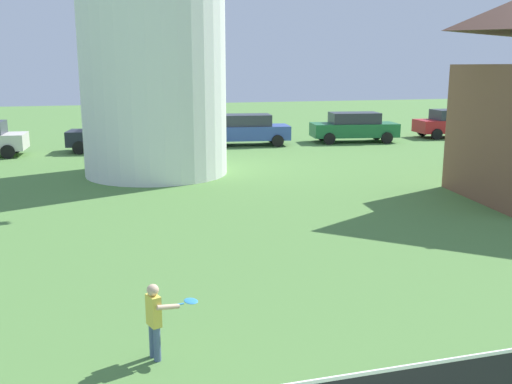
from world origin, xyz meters
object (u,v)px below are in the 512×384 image
Objects in this scene: parked_car_blue at (246,129)px; parked_car_red at (454,123)px; player_far at (156,316)px; parked_car_black at (111,134)px; parked_car_green at (354,127)px.

parked_car_blue and parked_car_red have the same top height.
parked_car_black is at bearing 89.50° from player_far.
player_far is 21.99m from parked_car_blue.
player_far is at bearing -121.73° from parked_car_green.
parked_car_red is (19.06, 20.90, 0.19)m from player_far.
parked_car_blue is at bearing 71.74° from player_far.
parked_car_green is at bearing -176.63° from parked_car_red.
parked_car_red is at bearing 0.08° from parked_car_blue.
player_far is at bearing -108.26° from parked_car_blue.
parked_car_black reaches higher than player_far.
parked_car_green is (12.69, 20.53, 0.19)m from player_far.
parked_car_black and parked_car_green have the same top height.
parked_car_black is 0.88× the size of parked_car_green.
player_far is 28.29m from parked_car_red.
parked_car_black is 6.72m from parked_car_blue.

